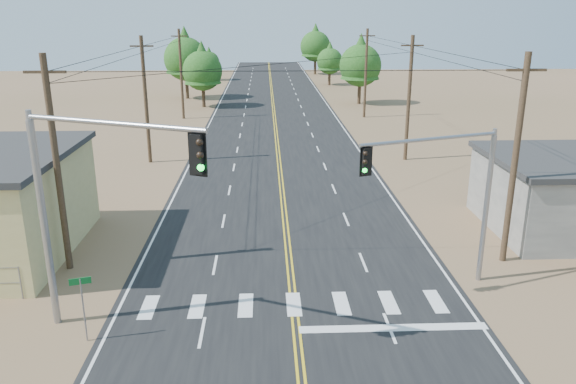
{
  "coord_description": "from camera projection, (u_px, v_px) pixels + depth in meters",
  "views": [
    {
      "loc": [
        -1.1,
        -12.82,
        11.59
      ],
      "look_at": [
        -0.05,
        12.52,
        3.5
      ],
      "focal_mm": 35.0,
      "sensor_mm": 36.0,
      "label": 1
    }
  ],
  "objects": [
    {
      "name": "tree_right_far",
      "position": [
        315.0,
        43.0,
        110.19
      ],
      "size": [
        5.91,
        5.91,
        9.85
      ],
      "color": "#3F2D1E",
      "rests_on": "ground"
    },
    {
      "name": "street_sign",
      "position": [
        82.0,
        299.0,
        20.3
      ],
      "size": [
        0.74,
        0.24,
        2.57
      ],
      "rotation": [
        0.0,
        0.0,
        0.28
      ],
      "color": "gray",
      "rests_on": "ground"
    },
    {
      "name": "utility_pole_right_near",
      "position": [
        515.0,
        159.0,
        26.05
      ],
      "size": [
        1.8,
        0.3,
        10.0
      ],
      "color": "#4C3826",
      "rests_on": "ground"
    },
    {
      "name": "utility_pole_right_far",
      "position": [
        366.0,
        73.0,
        64.13
      ],
      "size": [
        1.8,
        0.3,
        10.0
      ],
      "color": "#4C3826",
      "rests_on": "ground"
    },
    {
      "name": "utility_pole_left_near",
      "position": [
        57.0,
        164.0,
        25.22
      ],
      "size": [
        1.8,
        0.3,
        10.0
      ],
      "color": "#4C3826",
      "rests_on": "ground"
    },
    {
      "name": "tree_right_near",
      "position": [
        360.0,
        61.0,
        73.66
      ],
      "size": [
        5.51,
        5.51,
        9.19
      ],
      "color": "#3F2D1E",
      "rests_on": "ground"
    },
    {
      "name": "tree_left_mid",
      "position": [
        185.0,
        54.0,
        78.28
      ],
      "size": [
        6.01,
        6.01,
        10.02
      ],
      "color": "#3F2D1E",
      "rests_on": "ground"
    },
    {
      "name": "tree_left_near",
      "position": [
        202.0,
        67.0,
        71.3
      ],
      "size": [
        5.04,
        5.04,
        8.39
      ],
      "color": "#3F2D1E",
      "rests_on": "ground"
    },
    {
      "name": "road",
      "position": [
        280.0,
        167.0,
        44.32
      ],
      "size": [
        15.0,
        200.0,
        0.02
      ],
      "primitive_type": "cube",
      "color": "black",
      "rests_on": "ground"
    },
    {
      "name": "tree_left_far",
      "position": [
        209.0,
        60.0,
        100.87
      ],
      "size": [
        3.59,
        3.59,
        5.99
      ],
      "color": "#3F2D1E",
      "rests_on": "ground"
    },
    {
      "name": "tree_right_mid",
      "position": [
        330.0,
        58.0,
        93.88
      ],
      "size": [
        4.32,
        4.32,
        7.19
      ],
      "color": "#3F2D1E",
      "rests_on": "ground"
    },
    {
      "name": "utility_pole_right_mid",
      "position": [
        409.0,
        98.0,
        45.09
      ],
      "size": [
        1.8,
        0.3,
        10.0
      ],
      "color": "#4C3826",
      "rests_on": "ground"
    },
    {
      "name": "utility_pole_left_mid",
      "position": [
        146.0,
        99.0,
        44.26
      ],
      "size": [
        1.8,
        0.3,
        10.0
      ],
      "color": "#4C3826",
      "rests_on": "ground"
    },
    {
      "name": "signal_mast_left",
      "position": [
        85.0,
        190.0,
        19.63
      ],
      "size": [
        6.64,
        3.12,
        8.38
      ],
      "rotation": [
        0.0,
        0.0,
        -0.41
      ],
      "color": "gray",
      "rests_on": "ground"
    },
    {
      "name": "signal_mast_right",
      "position": [
        453.0,
        184.0,
        23.47
      ],
      "size": [
        6.18,
        2.38,
        6.99
      ],
      "rotation": [
        0.0,
        0.0,
        0.33
      ],
      "color": "gray",
      "rests_on": "ground"
    },
    {
      "name": "utility_pole_left_far",
      "position": [
        181.0,
        74.0,
        63.3
      ],
      "size": [
        1.8,
        0.3,
        10.0
      ],
      "color": "#4C3826",
      "rests_on": "ground"
    }
  ]
}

